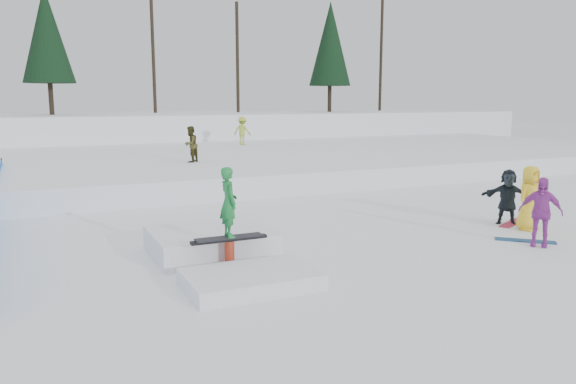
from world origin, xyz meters
name	(u,v)px	position (x,y,z in m)	size (l,w,h in m)	color
ground	(305,256)	(0.00, 0.00, 0.00)	(120.00, 120.00, 0.00)	white
snow_berm	(114,131)	(0.00, 30.00, 1.20)	(60.00, 14.00, 2.40)	white
snow_midrise	(156,163)	(0.00, 16.00, 0.40)	(50.00, 18.00, 0.80)	white
treeline	(205,40)	(6.18, 28.28, 7.45)	(40.24, 4.22, 10.50)	black
walker_olive	(191,144)	(0.70, 12.21, 1.55)	(0.73, 0.57, 1.51)	#383514
walker_ygreen	(242,131)	(5.74, 19.72, 1.60)	(1.03, 0.59, 1.60)	#A6BC34
spectator_purple	(540,212)	(5.40, -1.56, 0.83)	(0.97, 0.40, 1.65)	#AD3DAE
spectator_yellow	(529,198)	(6.50, -0.22, 0.86)	(0.84, 0.55, 1.72)	yellow
spectator_dark	(508,197)	(6.53, 0.54, 0.77)	(1.42, 0.45, 1.53)	black
loose_board_red	(512,223)	(6.73, 0.51, 0.01)	(1.40, 0.28, 0.03)	#B32642
loose_board_teal	(525,241)	(5.47, -1.11, 0.01)	(1.40, 0.28, 0.03)	navy
jib_rail_feature	(221,248)	(-1.85, 0.32, 0.30)	(2.60, 4.40, 2.11)	white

